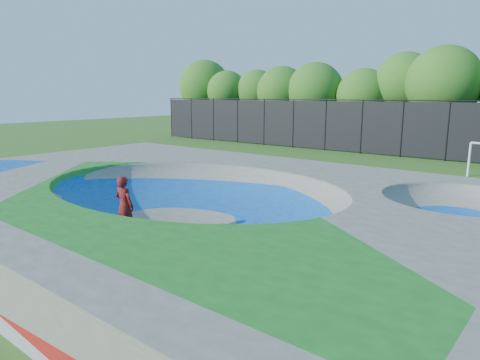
% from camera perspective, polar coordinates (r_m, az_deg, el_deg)
% --- Properties ---
extents(ground, '(120.00, 120.00, 0.00)m').
position_cam_1_polar(ground, '(14.74, -6.43, -6.14)').
color(ground, '#2D5718').
rests_on(ground, ground).
extents(skate_deck, '(22.00, 14.00, 1.50)m').
position_cam_1_polar(skate_deck, '(14.53, -6.50, -3.32)').
color(skate_deck, gray).
rests_on(skate_deck, ground).
extents(skater, '(0.75, 0.54, 1.91)m').
position_cam_1_polar(skater, '(13.99, -15.14, -3.34)').
color(skater, red).
rests_on(skater, ground).
extents(skateboard, '(0.78, 0.23, 0.05)m').
position_cam_1_polar(skateboard, '(14.25, -14.95, -6.97)').
color(skateboard, black).
rests_on(skateboard, ground).
extents(fence, '(48.09, 0.09, 4.04)m').
position_cam_1_polar(fence, '(32.54, 20.82, 6.53)').
color(fence, black).
rests_on(fence, ground).
extents(treeline, '(53.29, 6.91, 8.66)m').
position_cam_1_polar(treeline, '(37.68, 21.92, 11.53)').
color(treeline, '#443122').
rests_on(treeline, ground).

